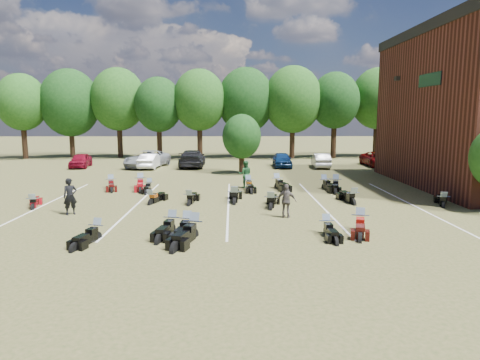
{
  "coord_description": "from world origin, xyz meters",
  "views": [
    {
      "loc": [
        -2.78,
        -19.89,
        4.82
      ],
      "look_at": [
        -2.35,
        4.0,
        1.2
      ],
      "focal_mm": 32.0,
      "sensor_mm": 36.0,
      "label": 1
    }
  ],
  "objects_px": {
    "car_0": "(81,160)",
    "person_grey": "(286,201)",
    "motorcycle_7": "(33,209)",
    "motorcycle_14": "(111,188)",
    "motorcycle_0": "(97,239)",
    "person_green": "(245,174)",
    "motorcycle_3": "(194,238)",
    "person_black": "(70,196)",
    "car_4": "(282,160)"
  },
  "relations": [
    {
      "from": "person_black",
      "to": "motorcycle_14",
      "type": "height_order",
      "value": "person_black"
    },
    {
      "from": "person_green",
      "to": "motorcycle_14",
      "type": "height_order",
      "value": "person_green"
    },
    {
      "from": "person_grey",
      "to": "motorcycle_14",
      "type": "xyz_separation_m",
      "value": [
        -10.66,
        8.47,
        -0.81
      ]
    },
    {
      "from": "person_black",
      "to": "motorcycle_7",
      "type": "distance_m",
      "value": 2.87
    },
    {
      "from": "person_green",
      "to": "motorcycle_7",
      "type": "distance_m",
      "value": 13.01
    },
    {
      "from": "person_black",
      "to": "motorcycle_0",
      "type": "bearing_deg",
      "value": -91.04
    },
    {
      "from": "car_4",
      "to": "motorcycle_14",
      "type": "distance_m",
      "value": 17.21
    },
    {
      "from": "person_green",
      "to": "motorcycle_14",
      "type": "distance_m",
      "value": 9.01
    },
    {
      "from": "motorcycle_0",
      "to": "motorcycle_14",
      "type": "distance_m",
      "value": 12.25
    },
    {
      "from": "person_black",
      "to": "motorcycle_0",
      "type": "distance_m",
      "value": 5.1
    },
    {
      "from": "person_black",
      "to": "motorcycle_14",
      "type": "relative_size",
      "value": 0.79
    },
    {
      "from": "motorcycle_3",
      "to": "motorcycle_14",
      "type": "distance_m",
      "value": 13.51
    },
    {
      "from": "person_green",
      "to": "person_grey",
      "type": "distance_m",
      "value": 8.76
    },
    {
      "from": "motorcycle_7",
      "to": "motorcycle_14",
      "type": "xyz_separation_m",
      "value": [
        2.26,
        6.39,
        0.0
      ]
    },
    {
      "from": "car_0",
      "to": "person_black",
      "type": "xyz_separation_m",
      "value": [
        6.24,
        -19.3,
        0.24
      ]
    },
    {
      "from": "motorcycle_3",
      "to": "person_black",
      "type": "bearing_deg",
      "value": 163.57
    },
    {
      "from": "person_grey",
      "to": "motorcycle_0",
      "type": "height_order",
      "value": "person_grey"
    },
    {
      "from": "motorcycle_0",
      "to": "motorcycle_7",
      "type": "distance_m",
      "value": 7.48
    },
    {
      "from": "car_0",
      "to": "person_grey",
      "type": "bearing_deg",
      "value": -56.53
    },
    {
      "from": "person_green",
      "to": "motorcycle_7",
      "type": "bearing_deg",
      "value": 30.57
    },
    {
      "from": "person_green",
      "to": "person_grey",
      "type": "relative_size",
      "value": 1.13
    },
    {
      "from": "car_0",
      "to": "person_green",
      "type": "distance_m",
      "value": 18.96
    },
    {
      "from": "person_black",
      "to": "person_green",
      "type": "height_order",
      "value": "person_green"
    },
    {
      "from": "motorcycle_7",
      "to": "person_green",
      "type": "bearing_deg",
      "value": -166.79
    },
    {
      "from": "person_black",
      "to": "motorcycle_14",
      "type": "xyz_separation_m",
      "value": [
        -0.17,
        7.64,
        -0.9
      ]
    },
    {
      "from": "motorcycle_0",
      "to": "motorcycle_7",
      "type": "xyz_separation_m",
      "value": [
        -5.02,
        5.54,
        0.0
      ]
    },
    {
      "from": "car_0",
      "to": "person_grey",
      "type": "relative_size",
      "value": 2.41
    },
    {
      "from": "motorcycle_3",
      "to": "motorcycle_14",
      "type": "bearing_deg",
      "value": 135.76
    },
    {
      "from": "motorcycle_7",
      "to": "motorcycle_3",
      "type": "bearing_deg",
      "value": 131.51
    },
    {
      "from": "motorcycle_0",
      "to": "car_0",
      "type": "bearing_deg",
      "value": 123.85
    },
    {
      "from": "person_black",
      "to": "person_green",
      "type": "bearing_deg",
      "value": 9.27
    },
    {
      "from": "car_4",
      "to": "person_black",
      "type": "height_order",
      "value": "person_black"
    },
    {
      "from": "car_4",
      "to": "motorcycle_0",
      "type": "relative_size",
      "value": 1.96
    },
    {
      "from": "car_0",
      "to": "motorcycle_14",
      "type": "relative_size",
      "value": 1.71
    },
    {
      "from": "car_0",
      "to": "person_black",
      "type": "relative_size",
      "value": 2.16
    },
    {
      "from": "motorcycle_3",
      "to": "motorcycle_0",
      "type": "bearing_deg",
      "value": -161.41
    },
    {
      "from": "car_0",
      "to": "person_green",
      "type": "xyz_separation_m",
      "value": [
        15.03,
        -11.54,
        0.25
      ]
    },
    {
      "from": "car_0",
      "to": "motorcycle_14",
      "type": "bearing_deg",
      "value": -68.76
    },
    {
      "from": "motorcycle_14",
      "to": "person_green",
      "type": "bearing_deg",
      "value": -15.75
    },
    {
      "from": "car_0",
      "to": "motorcycle_0",
      "type": "distance_m",
      "value": 25.2
    },
    {
      "from": "person_black",
      "to": "motorcycle_3",
      "type": "xyz_separation_m",
      "value": [
        6.38,
        -4.17,
        -0.9
      ]
    },
    {
      "from": "car_4",
      "to": "person_green",
      "type": "bearing_deg",
      "value": -107.39
    },
    {
      "from": "person_grey",
      "to": "motorcycle_0",
      "type": "xyz_separation_m",
      "value": [
        -7.9,
        -3.46,
        -0.81
      ]
    },
    {
      "from": "car_0",
      "to": "car_4",
      "type": "relative_size",
      "value": 0.95
    },
    {
      "from": "person_green",
      "to": "motorcycle_14",
      "type": "bearing_deg",
      "value": 1.23
    },
    {
      "from": "person_black",
      "to": "motorcycle_7",
      "type": "bearing_deg",
      "value": 120.67
    },
    {
      "from": "motorcycle_3",
      "to": "motorcycle_7",
      "type": "relative_size",
      "value": 1.21
    },
    {
      "from": "car_0",
      "to": "person_black",
      "type": "bearing_deg",
      "value": -78.33
    },
    {
      "from": "person_green",
      "to": "motorcycle_3",
      "type": "bearing_deg",
      "value": 79.02
    },
    {
      "from": "car_0",
      "to": "car_4",
      "type": "height_order",
      "value": "car_4"
    }
  ]
}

